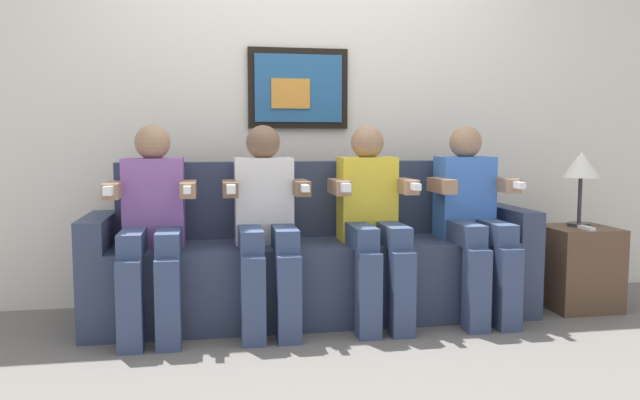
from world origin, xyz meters
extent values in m
plane|color=#66605B|center=(0.00, 0.00, 0.00)|extent=(6.41, 6.41, 0.00)
cube|color=silver|center=(0.00, 0.77, 1.30)|extent=(4.93, 0.05, 2.60)
cube|color=black|center=(-0.04, 0.72, 1.35)|extent=(0.63, 0.03, 0.50)
cube|color=#26598C|center=(-0.04, 0.71, 1.35)|extent=(0.55, 0.02, 0.42)
cube|color=orange|center=(-0.09, 0.70, 1.32)|extent=(0.24, 0.02, 0.18)
cube|color=#333D56|center=(0.00, 0.29, 0.23)|extent=(2.25, 0.58, 0.45)
cube|color=#333D56|center=(0.00, 0.51, 0.68)|extent=(2.25, 0.14, 0.45)
cube|color=#333D56|center=(-1.20, 0.29, 0.31)|extent=(0.14, 0.58, 0.62)
cube|color=#333D56|center=(1.20, 0.29, 0.31)|extent=(0.14, 0.58, 0.62)
cube|color=#8C59A5|center=(-0.90, 0.28, 0.69)|extent=(0.32, 0.20, 0.48)
sphere|color=#9E7556|center=(-0.90, 0.28, 1.02)|extent=(0.19, 0.19, 0.19)
cube|color=#38476B|center=(-0.99, 0.08, 0.51)|extent=(0.12, 0.40, 0.12)
cube|color=#38476B|center=(-0.81, 0.08, 0.51)|extent=(0.12, 0.40, 0.12)
cube|color=#38476B|center=(-0.99, -0.12, 0.23)|extent=(0.12, 0.12, 0.45)
cube|color=#38476B|center=(-0.81, -0.12, 0.23)|extent=(0.12, 0.12, 0.45)
cube|color=#9E7556|center=(-1.09, 0.16, 0.77)|extent=(0.08, 0.28, 0.08)
cube|color=#9E7556|center=(-0.71, 0.16, 0.77)|extent=(0.08, 0.28, 0.08)
cube|color=white|center=(-0.71, 0.00, 0.78)|extent=(0.04, 0.13, 0.04)
cube|color=white|center=(-1.09, 0.00, 0.78)|extent=(0.04, 0.10, 0.04)
cube|color=white|center=(-0.30, 0.28, 0.69)|extent=(0.32, 0.20, 0.48)
sphere|color=brown|center=(-0.30, 0.28, 1.02)|extent=(0.19, 0.19, 0.19)
cube|color=#38476B|center=(-0.39, 0.08, 0.51)|extent=(0.12, 0.40, 0.12)
cube|color=#38476B|center=(-0.21, 0.08, 0.51)|extent=(0.12, 0.40, 0.12)
cube|color=#38476B|center=(-0.39, -0.12, 0.23)|extent=(0.12, 0.12, 0.45)
cube|color=#38476B|center=(-0.21, -0.12, 0.23)|extent=(0.12, 0.12, 0.45)
cube|color=brown|center=(-0.49, 0.16, 0.77)|extent=(0.08, 0.28, 0.08)
cube|color=brown|center=(-0.11, 0.16, 0.77)|extent=(0.08, 0.28, 0.08)
cube|color=white|center=(-0.11, 0.00, 0.78)|extent=(0.04, 0.13, 0.04)
cube|color=white|center=(-0.49, 0.00, 0.78)|extent=(0.04, 0.10, 0.04)
cube|color=yellow|center=(0.30, 0.28, 0.69)|extent=(0.32, 0.20, 0.48)
sphere|color=#9E7556|center=(0.30, 0.28, 1.02)|extent=(0.19, 0.19, 0.19)
cube|color=#38476B|center=(0.21, 0.08, 0.51)|extent=(0.12, 0.40, 0.12)
cube|color=#38476B|center=(0.39, 0.08, 0.51)|extent=(0.12, 0.40, 0.12)
cube|color=#38476B|center=(0.21, -0.12, 0.23)|extent=(0.12, 0.12, 0.45)
cube|color=#38476B|center=(0.39, -0.12, 0.23)|extent=(0.12, 0.12, 0.45)
cube|color=#9E7556|center=(0.11, 0.16, 0.77)|extent=(0.08, 0.28, 0.08)
cube|color=#9E7556|center=(0.49, 0.16, 0.77)|extent=(0.08, 0.28, 0.08)
cube|color=white|center=(0.49, 0.00, 0.78)|extent=(0.04, 0.13, 0.04)
cube|color=white|center=(0.11, 0.00, 0.78)|extent=(0.04, 0.10, 0.04)
cube|color=#3F72CC|center=(0.90, 0.28, 0.69)|extent=(0.32, 0.20, 0.48)
sphere|color=#9E7556|center=(0.90, 0.28, 1.02)|extent=(0.19, 0.19, 0.19)
cube|color=#38476B|center=(0.81, 0.08, 0.51)|extent=(0.12, 0.40, 0.12)
cube|color=#38476B|center=(0.99, 0.08, 0.51)|extent=(0.12, 0.40, 0.12)
cube|color=#38476B|center=(0.81, -0.12, 0.23)|extent=(0.12, 0.12, 0.45)
cube|color=#38476B|center=(0.99, -0.12, 0.23)|extent=(0.12, 0.12, 0.45)
cube|color=#9E7556|center=(0.71, 0.16, 0.77)|extent=(0.08, 0.28, 0.08)
cube|color=#9E7556|center=(1.09, 0.16, 0.77)|extent=(0.08, 0.28, 0.08)
cube|color=white|center=(1.09, 0.00, 0.78)|extent=(0.04, 0.13, 0.04)
cube|color=brown|center=(1.62, 0.22, 0.25)|extent=(0.40, 0.40, 0.50)
cylinder|color=#333338|center=(1.64, 0.26, 0.51)|extent=(0.14, 0.14, 0.02)
cylinder|color=#333338|center=(1.64, 0.26, 0.66)|extent=(0.02, 0.02, 0.28)
cone|color=silver|center=(1.64, 0.26, 0.88)|extent=(0.22, 0.22, 0.16)
cube|color=white|center=(1.59, 0.11, 0.51)|extent=(0.04, 0.13, 0.02)
camera|label=1|loc=(-0.58, -3.15, 1.03)|focal=34.47mm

